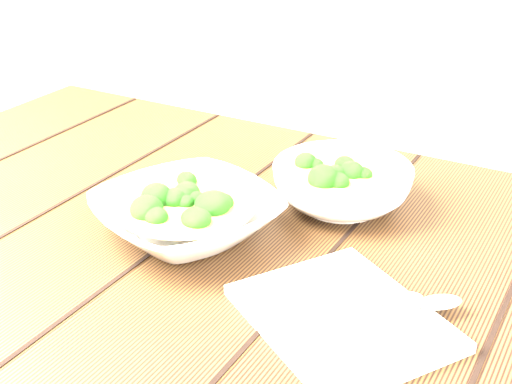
# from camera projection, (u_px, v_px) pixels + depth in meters

# --- Properties ---
(table) EXTENTS (1.20, 0.80, 0.75)m
(table) POSITION_uv_depth(u_px,v_px,m) (203.00, 303.00, 1.02)
(table) COLOR #3A2610
(table) RESTS_ON ground
(soup_bowl_front) EXTENTS (0.30, 0.30, 0.07)m
(soup_bowl_front) POSITION_uv_depth(u_px,v_px,m) (187.00, 214.00, 0.94)
(soup_bowl_front) COLOR silver
(soup_bowl_front) RESTS_ON table
(soup_bowl_back) EXTENTS (0.24, 0.24, 0.07)m
(soup_bowl_back) POSITION_uv_depth(u_px,v_px,m) (342.00, 185.00, 1.02)
(soup_bowl_back) COLOR silver
(soup_bowl_back) RESTS_ON table
(trivet) EXTENTS (0.11, 0.11, 0.03)m
(trivet) POSITION_uv_depth(u_px,v_px,m) (195.00, 210.00, 0.99)
(trivet) COLOR black
(trivet) RESTS_ON table
(napkin) EXTENTS (0.28, 0.27, 0.01)m
(napkin) POSITION_uv_depth(u_px,v_px,m) (342.00, 317.00, 0.78)
(napkin) COLOR #BDB49D
(napkin) RESTS_ON table
(spoon_left) EXTENTS (0.15, 0.14, 0.01)m
(spoon_left) POSITION_uv_depth(u_px,v_px,m) (370.00, 303.00, 0.79)
(spoon_left) COLOR #ACA798
(spoon_left) RESTS_ON napkin
(spoon_right) EXTENTS (0.15, 0.14, 0.01)m
(spoon_right) POSITION_uv_depth(u_px,v_px,m) (410.00, 306.00, 0.78)
(spoon_right) COLOR #ACA798
(spoon_right) RESTS_ON napkin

